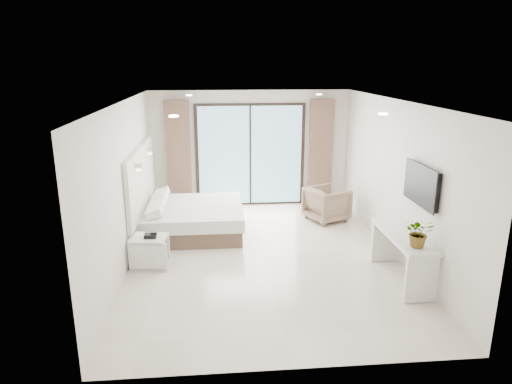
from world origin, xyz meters
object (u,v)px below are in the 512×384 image
bed (192,219)px  armchair (327,202)px  nightstand (150,252)px  console_desk (403,247)px

bed → armchair: armchair is taller
nightstand → armchair: armchair is taller
nightstand → console_desk: 4.09m
bed → nightstand: size_ratio=3.15×
armchair → console_desk: bearing=165.1°
armchair → bed: bearing=75.2°
bed → nightstand: 1.66m
bed → console_desk: 4.14m
bed → armchair: bearing=9.7°
bed → armchair: size_ratio=2.48×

